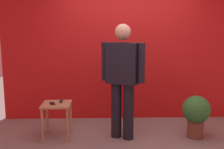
{
  "coord_description": "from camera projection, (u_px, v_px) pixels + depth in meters",
  "views": [
    {
      "loc": [
        -0.45,
        -3.68,
        1.76
      ],
      "look_at": [
        -0.32,
        0.55,
        1.02
      ],
      "focal_mm": 43.96,
      "sensor_mm": 36.0,
      "label": 1
    }
  ],
  "objects": [
    {
      "name": "side_table",
      "position": [
        57.0,
        110.0,
        4.36
      ],
      "size": [
        0.45,
        0.45,
        0.56
      ],
      "color": "tan",
      "rests_on": "ground_plane"
    },
    {
      "name": "tv_remote",
      "position": [
        61.0,
        101.0,
        4.44
      ],
      "size": [
        0.06,
        0.17,
        0.02
      ],
      "primitive_type": "cube",
      "rotation": [
        0.0,
        0.0,
        0.09
      ],
      "color": "black",
      "rests_on": "side_table"
    },
    {
      "name": "back_wall_red",
      "position": [
        127.0,
        51.0,
        5.21
      ],
      "size": [
        4.7,
        0.12,
        2.63
      ],
      "primitive_type": "cube",
      "color": "red",
      "rests_on": "ground_plane"
    },
    {
      "name": "potted_plant",
      "position": [
        196.0,
        113.0,
        4.36
      ],
      "size": [
        0.44,
        0.44,
        0.69
      ],
      "color": "brown",
      "rests_on": "ground_plane"
    },
    {
      "name": "cell_phone",
      "position": [
        52.0,
        104.0,
        4.31
      ],
      "size": [
        0.12,
        0.16,
        0.01
      ],
      "primitive_type": "cube",
      "rotation": [
        0.0,
        0.0,
        0.38
      ],
      "color": "black",
      "rests_on": "side_table"
    },
    {
      "name": "standing_person",
      "position": [
        123.0,
        76.0,
        4.25
      ],
      "size": [
        0.69,
        0.43,
        1.81
      ],
      "color": "black",
      "rests_on": "ground_plane"
    }
  ]
}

